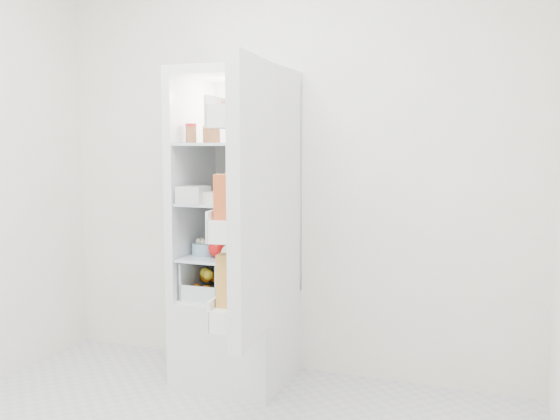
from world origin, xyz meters
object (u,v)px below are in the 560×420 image
at_px(mushroom_bowl, 205,249).
at_px(fridge_door, 248,206).
at_px(red_cabbage, 260,241).
at_px(refrigerator, 240,267).

distance_m(mushroom_bowl, fridge_door, 0.78).
height_order(red_cabbage, fridge_door, fridge_door).
relative_size(refrigerator, fridge_door, 1.38).
xyz_separation_m(mushroom_bowl, fridge_door, (0.50, -0.51, 0.31)).
bearing_deg(refrigerator, fridge_door, -62.29).
bearing_deg(refrigerator, red_cabbage, -17.92).
bearing_deg(mushroom_bowl, fridge_door, -45.87).
relative_size(refrigerator, red_cabbage, 10.30).
relative_size(mushroom_bowl, fridge_door, 0.11).
xyz_separation_m(red_cabbage, fridge_door, (0.18, -0.59, 0.26)).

